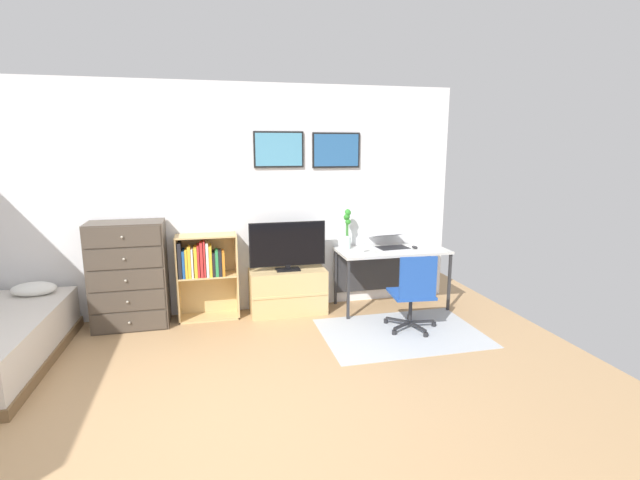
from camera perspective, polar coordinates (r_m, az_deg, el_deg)
The scene contains 13 objects.
ground_plane at distance 3.71m, azimuth -13.10°, elevation -21.31°, with size 7.20×7.20×0.00m, color tan.
wall_back_with_posters at distance 5.59m, azimuth -13.87°, elevation 4.69°, with size 6.12×0.09×2.70m.
area_rug at distance 5.20m, azimuth 9.94°, elevation -11.13°, with size 1.70×1.20×0.01m, color #B2B7BC.
dresser at distance 5.53m, azimuth -22.39°, elevation -4.00°, with size 0.80×0.46×1.19m.
bookshelf at distance 5.52m, azimuth -14.02°, elevation -3.38°, with size 0.69×0.30×0.99m.
tv_stand at distance 5.64m, azimuth -3.95°, elevation -6.30°, with size 0.90×0.41×0.54m.
television at distance 5.47m, azimuth -3.99°, elevation -0.77°, with size 0.90×0.16×0.58m.
desk at distance 5.86m, azimuth 8.52°, elevation -2.24°, with size 1.35×0.61×0.74m.
office_chair at distance 5.12m, azimuth 11.45°, elevation -6.14°, with size 0.57×0.58×0.86m.
laptop at distance 5.87m, azimuth 8.57°, elevation -0.23°, with size 0.43×0.46×0.17m.
computer_mouse at distance 5.87m, azimuth 11.55°, elevation -0.86°, with size 0.06×0.10×0.03m, color #262628.
bamboo_vase at distance 5.71m, azimuth 3.38°, elevation 1.54°, with size 0.09×0.09×0.49m.
wine_glass at distance 5.49m, azimuth 5.23°, elevation -0.25°, with size 0.07×0.07×0.18m.
Camera 1 is at (0.05, -3.12, 1.99)m, focal length 26.07 mm.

